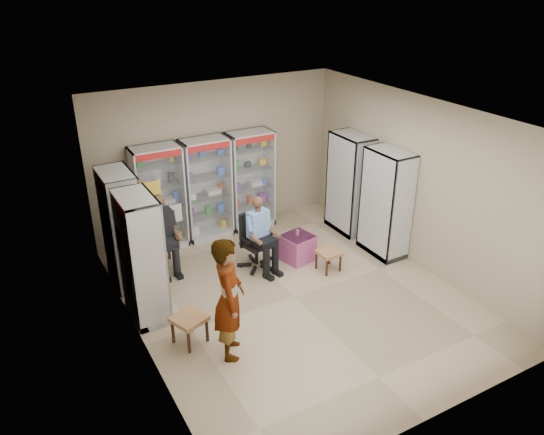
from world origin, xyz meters
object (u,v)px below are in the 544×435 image
cabinet_back_right (250,180)px  seated_shopkeeper (258,235)px  cabinet_back_left (159,198)px  cabinet_back_mid (207,189)px  cabinet_right_far (349,184)px  cabinet_left_far (122,229)px  cabinet_left_near (142,258)px  woven_stool_a (328,261)px  cabinet_right_near (386,203)px  woven_stool_b (190,329)px  standing_man (229,299)px  office_chair (256,241)px  pink_trunk (298,248)px  wooden_chair (161,243)px

cabinet_back_right → seated_shopkeeper: (-0.69, -1.61, -0.35)m
cabinet_back_left → cabinet_back_mid: size_ratio=1.00×
cabinet_back_mid → cabinet_right_far: size_ratio=1.00×
cabinet_left_far → cabinet_left_near: bearing=-0.0°
cabinet_back_mid → cabinet_back_right: bearing=0.0°
cabinet_right_far → seated_shopkeeper: 2.39m
cabinet_left_near → woven_stool_a: (3.20, -0.26, -0.81)m
cabinet_right_near → cabinet_left_near: bearing=87.4°
cabinet_right_near → woven_stool_b: bearing=100.3°
cabinet_right_far → cabinet_back_left: bearing=72.2°
cabinet_back_mid → standing_man: size_ratio=1.12×
cabinet_right_far → woven_stool_b: cabinet_right_far is taller
office_chair → cabinet_right_far: bearing=-1.4°
woven_stool_b → cabinet_left_near: bearing=109.2°
cabinet_right_far → woven_stool_a: bearing=132.6°
cabinet_back_mid → woven_stool_a: (1.32, -2.29, -0.81)m
cabinet_back_right → cabinet_left_far: (-2.83, -0.93, 0.00)m
cabinet_back_mid → cabinet_back_left: bearing=180.0°
cabinet_left_far → pink_trunk: bearing=75.0°
cabinet_back_right → pink_trunk: size_ratio=3.90×
woven_stool_b → cabinet_back_mid: bearing=62.5°
cabinet_back_right → seated_shopkeeper: bearing=-113.0°
cabinet_back_left → cabinet_right_far: same height
cabinet_left_far → wooden_chair: (0.68, 0.20, -0.53)m
cabinet_back_left → woven_stool_a: 3.32m
office_chair → woven_stool_a: office_chair is taller
cabinet_right_far → cabinet_right_near: 1.10m
standing_man → woven_stool_b: bearing=63.4°
pink_trunk → woven_stool_b: pink_trunk is taller
seated_shopkeeper → pink_trunk: 0.87m
cabinet_back_mid → cabinet_right_far: same height
cabinet_back_mid → cabinet_right_near: size_ratio=1.00×
woven_stool_a → cabinet_back_right: bearing=99.1°
cabinet_left_far → standing_man: size_ratio=1.12×
cabinet_right_far → cabinet_right_near: bearing=-180.0°
wooden_chair → pink_trunk: (2.23, -0.98, -0.22)m
cabinet_right_far → seated_shopkeeper: cabinet_right_far is taller
cabinet_left_near → woven_stool_a: bearing=85.3°
cabinet_right_far → standing_man: (-3.72, -2.34, -0.10)m
cabinet_back_left → woven_stool_b: (-0.60, -2.98, -0.79)m
cabinet_left_near → woven_stool_a: cabinet_left_near is taller
office_chair → pink_trunk: size_ratio=2.00×
cabinet_right_near → woven_stool_a: bearing=92.7°
standing_man → cabinet_back_left: bearing=20.3°
wooden_chair → woven_stool_b: size_ratio=2.19×
woven_stool_a → woven_stool_b: bearing=-166.5°
cabinet_left_far → woven_stool_b: cabinet_left_far is taller
cabinet_right_far → seated_shopkeeper: (-2.32, -0.48, -0.35)m
cabinet_back_left → cabinet_back_right: (1.90, 0.00, 0.00)m
office_chair → woven_stool_b: size_ratio=2.39×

